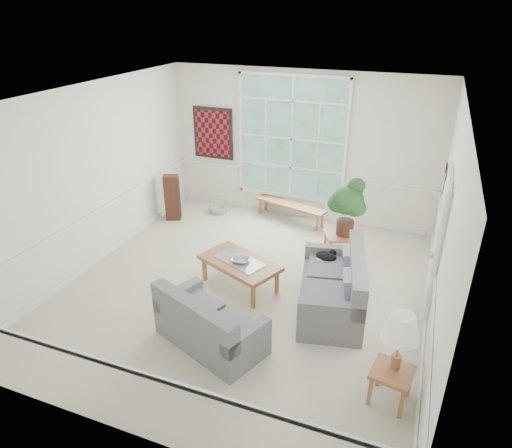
{
  "coord_description": "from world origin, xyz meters",
  "views": [
    {
      "loc": [
        2.37,
        -5.67,
        4.11
      ],
      "look_at": [
        0.1,
        0.2,
        1.05
      ],
      "focal_mm": 32.0,
      "sensor_mm": 36.0,
      "label": 1
    }
  ],
  "objects_px": {
    "loveseat_front": "(211,318)",
    "coffee_table": "(240,274)",
    "loveseat_right": "(332,282)",
    "end_table": "(339,246)",
    "side_table": "(390,385)"
  },
  "relations": [
    {
      "from": "loveseat_front",
      "to": "coffee_table",
      "type": "xyz_separation_m",
      "value": [
        -0.17,
        1.37,
        -0.16
      ]
    },
    {
      "from": "loveseat_front",
      "to": "end_table",
      "type": "distance_m",
      "value": 3.04
    },
    {
      "from": "loveseat_front",
      "to": "side_table",
      "type": "relative_size",
      "value": 3.31
    },
    {
      "from": "loveseat_right",
      "to": "coffee_table",
      "type": "xyz_separation_m",
      "value": [
        -1.47,
        0.05,
        -0.22
      ]
    },
    {
      "from": "loveseat_front",
      "to": "coffee_table",
      "type": "distance_m",
      "value": 1.39
    },
    {
      "from": "end_table",
      "to": "side_table",
      "type": "xyz_separation_m",
      "value": [
        1.21,
        -2.99,
        -0.02
      ]
    },
    {
      "from": "coffee_table",
      "to": "loveseat_right",
      "type": "bearing_deg",
      "value": 20.62
    },
    {
      "from": "loveseat_right",
      "to": "coffee_table",
      "type": "bearing_deg",
      "value": 166.02
    },
    {
      "from": "loveseat_right",
      "to": "end_table",
      "type": "xyz_separation_m",
      "value": [
        -0.2,
        1.51,
        -0.21
      ]
    },
    {
      "from": "loveseat_right",
      "to": "loveseat_front",
      "type": "xyz_separation_m",
      "value": [
        -1.31,
        -1.32,
        -0.06
      ]
    },
    {
      "from": "loveseat_front",
      "to": "coffee_table",
      "type": "relative_size",
      "value": 1.16
    },
    {
      "from": "coffee_table",
      "to": "end_table",
      "type": "relative_size",
      "value": 2.6
    },
    {
      "from": "end_table",
      "to": "side_table",
      "type": "distance_m",
      "value": 3.23
    },
    {
      "from": "loveseat_front",
      "to": "side_table",
      "type": "xyz_separation_m",
      "value": [
        2.32,
        -0.16,
        -0.17
      ]
    },
    {
      "from": "coffee_table",
      "to": "end_table",
      "type": "bearing_deg",
      "value": 71.44
    }
  ]
}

